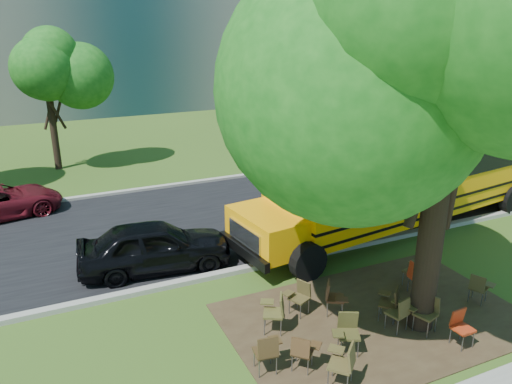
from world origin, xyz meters
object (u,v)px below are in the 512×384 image
chair_3 (347,329)px  chair_5 (461,325)px  chair_7 (479,286)px  chair_9 (300,294)px  main_tree (451,77)px  chair_12 (418,276)px  chair_11 (391,300)px  chair_6 (426,310)px  chair_8 (276,309)px  black_car (155,246)px  chair_10 (333,295)px  school_bus (425,169)px  chair_4 (400,310)px  chair_13 (416,269)px  chair_1 (303,350)px  chair_0 (267,350)px  chair_2 (344,361)px

chair_3 → chair_5: size_ratio=1.08×
chair_7 → chair_9: 4.54m
main_tree → chair_12: 5.35m
chair_3 → chair_11: size_ratio=1.05×
chair_6 → chair_8: chair_8 is taller
main_tree → black_car: 8.82m
chair_12 → chair_10: bearing=-84.9°
school_bus → chair_4: bearing=-142.9°
chair_9 → black_car: 4.53m
chair_9 → chair_3: bearing=161.9°
chair_4 → chair_13: bearing=25.6°
chair_6 → chair_9: bearing=32.6°
chair_1 → chair_4: size_ratio=0.97×
school_bus → chair_8: 8.74m
chair_4 → chair_12: bearing=21.5°
chair_6 → chair_10: size_ratio=1.03×
chair_9 → chair_7: bearing=-133.6°
chair_6 → chair_0: bearing=68.8°
chair_5 → chair_1: bearing=-13.6°
chair_10 → chair_12: size_ratio=0.97×
chair_8 → chair_13: 4.27m
main_tree → chair_10: (-1.61, 1.24, -5.18)m
chair_1 → chair_11: size_ratio=0.96×
chair_3 → chair_2: bearing=77.9°
main_tree → chair_2: bearing=-161.3°
chair_0 → chair_2: (1.19, -0.94, 0.02)m
chair_1 → chair_13: chair_13 is taller
chair_5 → black_car: bearing=-53.0°
chair_2 → chair_13: 4.55m
chair_0 → chair_5: bearing=-4.5°
chair_8 → chair_13: size_ratio=1.09×
black_car → chair_0: bearing=-163.5°
chair_8 → chair_9: chair_8 is taller
chair_2 → chair_6: size_ratio=1.05×
chair_8 → chair_10: bearing=-60.5°
chair_10 → chair_11: 1.35m
main_tree → chair_1: (-3.27, -0.24, -5.21)m
black_car → main_tree: bearing=-131.2°
school_bus → chair_1: 9.59m
chair_6 → chair_11: chair_6 is taller
chair_4 → chair_5: (0.85, -0.98, -0.01)m
chair_0 → chair_3: (1.84, -0.08, 0.00)m
chair_9 → chair_13: size_ratio=0.98×
chair_9 → chair_13: bearing=-117.5°
chair_1 → chair_3: 1.18m
school_bus → chair_10: size_ratio=15.18×
chair_3 → chair_6: (2.07, -0.10, -0.00)m
chair_4 → chair_6: 0.59m
chair_2 → chair_13: (3.87, 2.41, -0.05)m
chair_1 → black_car: size_ratio=0.20×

